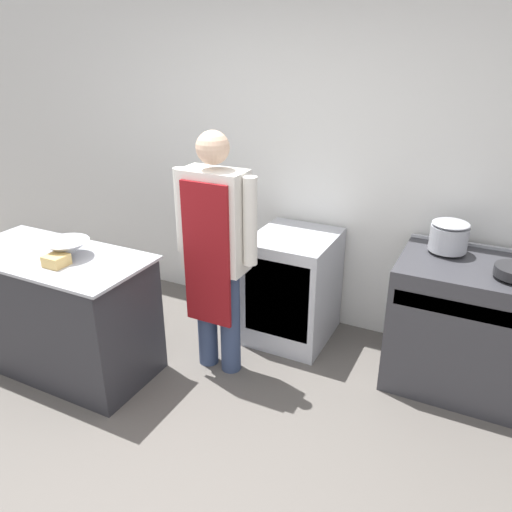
% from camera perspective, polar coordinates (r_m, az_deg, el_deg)
% --- Properties ---
extents(ground_plane, '(14.00, 14.00, 0.00)m').
position_cam_1_polar(ground_plane, '(2.94, -13.43, -25.39)').
color(ground_plane, '#5B5651').
extents(wall_back, '(8.00, 0.05, 2.70)m').
position_cam_1_polar(wall_back, '(3.93, 5.41, 11.10)').
color(wall_back, white).
rests_on(wall_back, ground_plane).
extents(prep_counter, '(1.34, 0.65, 0.87)m').
position_cam_1_polar(prep_counter, '(3.76, -21.34, -6.02)').
color(prep_counter, '#2D2D33').
rests_on(prep_counter, ground_plane).
extents(stove, '(0.97, 0.69, 0.91)m').
position_cam_1_polar(stove, '(3.61, 23.10, -7.41)').
color(stove, '#38383D').
rests_on(stove, ground_plane).
extents(fridge_unit, '(0.59, 0.66, 0.85)m').
position_cam_1_polar(fridge_unit, '(3.87, 4.27, -3.58)').
color(fridge_unit, silver).
rests_on(fridge_unit, ground_plane).
extents(person_cook, '(0.60, 0.24, 1.69)m').
position_cam_1_polar(person_cook, '(3.28, -4.67, 1.34)').
color(person_cook, '#38476B').
rests_on(person_cook, ground_plane).
extents(mixing_bowl, '(0.30, 0.30, 0.11)m').
position_cam_1_polar(mixing_bowl, '(3.49, -20.77, 0.78)').
color(mixing_bowl, '#B2B5BC').
rests_on(mixing_bowl, prep_counter).
extents(plastic_tub, '(0.13, 0.13, 0.07)m').
position_cam_1_polar(plastic_tub, '(3.38, -21.85, -0.47)').
color(plastic_tub, '#D8B266').
rests_on(plastic_tub, prep_counter).
extents(stock_pot, '(0.24, 0.24, 0.21)m').
position_cam_1_polar(stock_pot, '(3.50, 21.21, 2.21)').
color(stock_pot, '#B2B5BC').
rests_on(stock_pot, stove).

